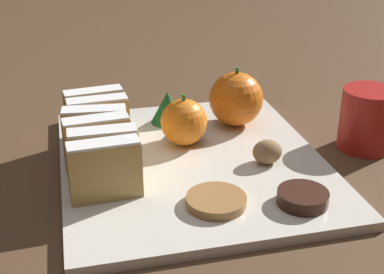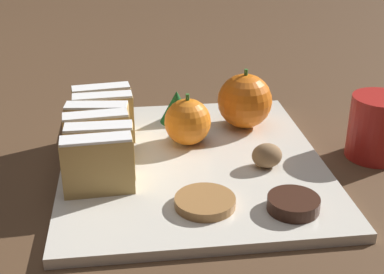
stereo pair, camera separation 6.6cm
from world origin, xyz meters
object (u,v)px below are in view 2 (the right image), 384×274
object	(u,v)px
walnut	(267,156)
coffee_mug	(379,128)
chocolate_cookie	(293,204)
orange_far	(245,101)
orange_near	(190,122)

from	to	relation	value
walnut	coffee_mug	xyz separation A→B (m)	(0.16, 0.03, 0.01)
chocolate_cookie	orange_far	bearing A→B (deg)	91.41
orange_near	walnut	bearing A→B (deg)	-42.65
walnut	coffee_mug	size ratio (longest dim) A/B	0.36
chocolate_cookie	coffee_mug	xyz separation A→B (m)	(0.15, 0.13, 0.02)
orange_far	orange_near	bearing A→B (deg)	-151.40
orange_far	chocolate_cookie	distance (m)	0.22
chocolate_cookie	coffee_mug	bearing A→B (deg)	40.29
walnut	coffee_mug	bearing A→B (deg)	11.23
coffee_mug	orange_near	bearing A→B (deg)	168.89
walnut	chocolate_cookie	bearing A→B (deg)	-87.69
orange_near	coffee_mug	xyz separation A→B (m)	(0.24, -0.05, -0.00)
orange_near	coffee_mug	distance (m)	0.24
walnut	coffee_mug	world-z (taller)	coffee_mug
orange_near	orange_far	xyz separation A→B (m)	(0.08, 0.05, 0.01)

